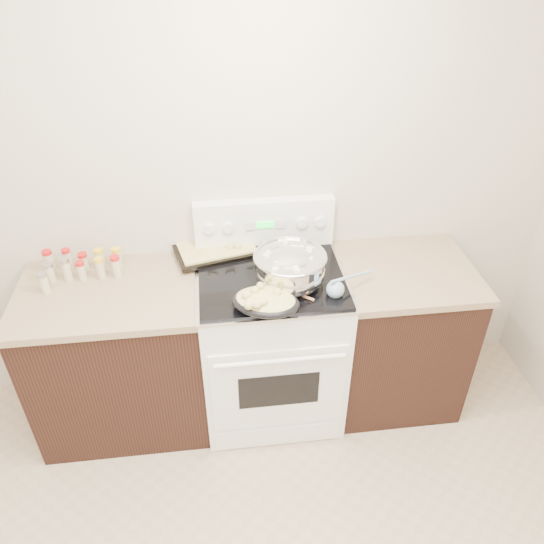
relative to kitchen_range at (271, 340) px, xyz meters
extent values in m
cube|color=beige|center=(-0.35, 0.35, 0.86)|extent=(4.00, 0.05, 2.70)
cube|color=black|center=(-0.83, 0.01, -0.05)|extent=(0.90, 0.64, 0.88)
cube|color=brown|center=(-0.83, 0.01, 0.41)|extent=(0.93, 0.67, 0.04)
cube|color=black|center=(0.73, 0.01, -0.05)|extent=(0.70, 0.64, 0.88)
cube|color=brown|center=(0.73, 0.01, 0.41)|extent=(0.73, 0.67, 0.04)
cube|color=white|center=(0.00, 0.00, -0.03)|extent=(0.76, 0.66, 0.92)
cube|color=white|center=(0.00, -0.34, -0.04)|extent=(0.70, 0.01, 0.55)
cube|color=black|center=(0.00, -0.35, -0.04)|extent=(0.42, 0.01, 0.22)
cylinder|color=white|center=(0.00, -0.38, 0.21)|extent=(0.65, 0.02, 0.02)
cube|color=white|center=(0.00, -0.34, -0.41)|extent=(0.70, 0.01, 0.14)
cube|color=silver|center=(0.00, 0.00, 0.44)|extent=(0.78, 0.68, 0.01)
cube|color=black|center=(0.00, 0.00, 0.45)|extent=(0.74, 0.64, 0.01)
cube|color=white|center=(0.00, 0.29, 0.59)|extent=(0.76, 0.07, 0.28)
cylinder|color=white|center=(-0.30, 0.24, 0.61)|extent=(0.06, 0.02, 0.06)
cylinder|color=white|center=(-0.20, 0.24, 0.61)|extent=(0.06, 0.02, 0.06)
cylinder|color=white|center=(0.20, 0.24, 0.61)|extent=(0.06, 0.02, 0.06)
cylinder|color=white|center=(0.30, 0.24, 0.61)|extent=(0.06, 0.02, 0.06)
cube|color=#19E533|center=(0.00, 0.25, 0.61)|extent=(0.09, 0.00, 0.04)
cube|color=silver|center=(-0.08, 0.25, 0.61)|extent=(0.05, 0.00, 0.05)
cube|color=silver|center=(0.08, 0.25, 0.61)|extent=(0.05, 0.00, 0.05)
ellipsoid|color=silver|center=(0.09, -0.07, 0.53)|extent=(0.44, 0.44, 0.21)
cylinder|color=silver|center=(0.09, -0.07, 0.46)|extent=(0.20, 0.20, 0.01)
torus|color=silver|center=(0.09, -0.07, 0.61)|extent=(0.36, 0.36, 0.02)
cylinder|color=silver|center=(0.09, -0.07, 0.55)|extent=(0.34, 0.34, 0.12)
cylinder|color=brown|center=(0.09, -0.07, 0.60)|extent=(0.32, 0.32, 0.00)
cube|color=beige|center=(-0.02, -0.03, 0.60)|extent=(0.03, 0.03, 0.02)
cube|color=beige|center=(0.02, -0.12, 0.60)|extent=(0.04, 0.04, 0.03)
cube|color=beige|center=(0.16, 0.00, 0.60)|extent=(0.03, 0.03, 0.02)
cube|color=beige|center=(0.10, -0.20, 0.60)|extent=(0.03, 0.03, 0.03)
cube|color=beige|center=(0.11, 0.00, 0.60)|extent=(0.03, 0.03, 0.02)
cube|color=beige|center=(0.13, -0.01, 0.60)|extent=(0.04, 0.04, 0.02)
cube|color=beige|center=(0.09, 0.06, 0.60)|extent=(0.04, 0.04, 0.02)
cube|color=beige|center=(0.08, -0.01, 0.60)|extent=(0.04, 0.04, 0.02)
cube|color=beige|center=(0.06, -0.01, 0.60)|extent=(0.04, 0.04, 0.02)
cube|color=beige|center=(0.00, -0.18, 0.60)|extent=(0.04, 0.04, 0.03)
cube|color=beige|center=(0.14, -0.05, 0.60)|extent=(0.04, 0.04, 0.03)
cube|color=beige|center=(0.10, -0.17, 0.60)|extent=(0.03, 0.03, 0.02)
cube|color=beige|center=(0.18, -0.11, 0.60)|extent=(0.02, 0.02, 0.02)
cube|color=beige|center=(0.19, -0.03, 0.60)|extent=(0.04, 0.04, 0.03)
cube|color=beige|center=(0.05, -0.10, 0.60)|extent=(0.03, 0.03, 0.03)
cube|color=beige|center=(0.12, -0.08, 0.60)|extent=(0.03, 0.03, 0.02)
cube|color=beige|center=(-0.03, -0.05, 0.60)|extent=(0.04, 0.04, 0.02)
ellipsoid|color=black|center=(-0.06, -0.27, 0.49)|extent=(0.38, 0.32, 0.08)
ellipsoid|color=#D2C370|center=(-0.06, -0.27, 0.51)|extent=(0.34, 0.29, 0.06)
sphere|color=#D2C370|center=(0.00, -0.26, 0.54)|extent=(0.04, 0.04, 0.04)
sphere|color=#D2C370|center=(-0.08, -0.32, 0.54)|extent=(0.05, 0.05, 0.05)
sphere|color=#D2C370|center=(-0.14, -0.34, 0.54)|extent=(0.04, 0.04, 0.04)
sphere|color=#D2C370|center=(-0.10, -0.23, 0.54)|extent=(0.04, 0.04, 0.04)
sphere|color=#D2C370|center=(-0.07, -0.21, 0.54)|extent=(0.04, 0.04, 0.04)
sphere|color=#D2C370|center=(-0.13, -0.33, 0.54)|extent=(0.05, 0.05, 0.05)
sphere|color=#D2C370|center=(-0.15, -0.26, 0.54)|extent=(0.04, 0.04, 0.04)
sphere|color=#D2C370|center=(-0.10, -0.34, 0.54)|extent=(0.04, 0.04, 0.04)
cube|color=black|center=(-0.27, 0.28, 0.46)|extent=(0.50, 0.41, 0.02)
cube|color=#D2C370|center=(-0.27, 0.28, 0.48)|extent=(0.45, 0.35, 0.02)
sphere|color=#D2C370|center=(-0.25, 0.36, 0.49)|extent=(0.04, 0.04, 0.04)
sphere|color=#D2C370|center=(-0.23, 0.34, 0.49)|extent=(0.04, 0.04, 0.04)
sphere|color=#D2C370|center=(-0.19, 0.24, 0.49)|extent=(0.03, 0.03, 0.03)
sphere|color=#D2C370|center=(-0.36, 0.29, 0.49)|extent=(0.04, 0.04, 0.04)
sphere|color=#D2C370|center=(-0.15, 0.23, 0.49)|extent=(0.04, 0.04, 0.04)
sphere|color=#D2C370|center=(-0.36, 0.20, 0.49)|extent=(0.04, 0.04, 0.04)
sphere|color=#D2C370|center=(-0.16, 0.29, 0.49)|extent=(0.04, 0.04, 0.04)
sphere|color=#D2C370|center=(-0.19, 0.24, 0.49)|extent=(0.04, 0.04, 0.04)
sphere|color=#D2C370|center=(-0.12, 0.36, 0.49)|extent=(0.04, 0.04, 0.04)
sphere|color=#D2C370|center=(-0.20, 0.24, 0.49)|extent=(0.04, 0.04, 0.04)
cylinder|color=tan|center=(0.09, -0.17, 0.46)|extent=(0.19, 0.16, 0.01)
sphere|color=tan|center=(0.01, -0.24, 0.47)|extent=(0.04, 0.04, 0.04)
sphere|color=#7A9DB7|center=(0.29, -0.21, 0.49)|extent=(0.09, 0.09, 0.09)
cylinder|color=#7A9DB7|center=(0.39, -0.15, 0.52)|extent=(0.25, 0.16, 0.08)
cylinder|color=#BFB28C|center=(-1.14, 0.20, 0.49)|extent=(0.05, 0.05, 0.11)
cylinder|color=#B21414|center=(-1.14, 0.20, 0.55)|extent=(0.05, 0.05, 0.02)
cylinder|color=#BFB28C|center=(-1.05, 0.21, 0.49)|extent=(0.04, 0.04, 0.11)
cylinder|color=#B21414|center=(-1.05, 0.21, 0.55)|extent=(0.04, 0.04, 0.02)
cylinder|color=#BFB28C|center=(-0.97, 0.20, 0.47)|extent=(0.05, 0.05, 0.09)
cylinder|color=#B21414|center=(-0.97, 0.20, 0.52)|extent=(0.05, 0.05, 0.02)
cylinder|color=#BFB28C|center=(-0.88, 0.20, 0.48)|extent=(0.05, 0.05, 0.11)
cylinder|color=gold|center=(-0.88, 0.20, 0.54)|extent=(0.05, 0.05, 0.02)
cylinder|color=#BFB28C|center=(-0.79, 0.20, 0.48)|extent=(0.04, 0.04, 0.11)
cylinder|color=gold|center=(-0.79, 0.20, 0.54)|extent=(0.05, 0.05, 0.02)
cylinder|color=#BFB28C|center=(-1.12, 0.11, 0.48)|extent=(0.05, 0.05, 0.09)
cylinder|color=#B2B2B7|center=(-1.12, 0.11, 0.53)|extent=(0.05, 0.05, 0.02)
cylinder|color=#BFB28C|center=(-1.04, 0.12, 0.48)|extent=(0.05, 0.05, 0.11)
cylinder|color=#B2B2B7|center=(-1.04, 0.12, 0.55)|extent=(0.05, 0.05, 0.02)
cylinder|color=#BFB28C|center=(-0.96, 0.11, 0.48)|extent=(0.04, 0.04, 0.09)
cylinder|color=#B21414|center=(-0.96, 0.11, 0.53)|extent=(0.04, 0.04, 0.02)
cylinder|color=#BFB28C|center=(-0.87, 0.11, 0.48)|extent=(0.04, 0.04, 0.10)
cylinder|color=gold|center=(-0.87, 0.11, 0.54)|extent=(0.04, 0.04, 0.02)
cylinder|color=#BFB28C|center=(-0.79, 0.11, 0.48)|extent=(0.04, 0.04, 0.11)
cylinder|color=#B21414|center=(-0.79, 0.11, 0.55)|extent=(0.05, 0.05, 0.02)
cylinder|color=#BFB28C|center=(-1.13, 0.02, 0.48)|extent=(0.05, 0.05, 0.10)
cylinder|color=#B2B2B7|center=(-1.13, 0.02, 0.54)|extent=(0.05, 0.05, 0.02)
camera|label=1|loc=(-0.27, -2.21, 2.04)|focal=35.00mm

